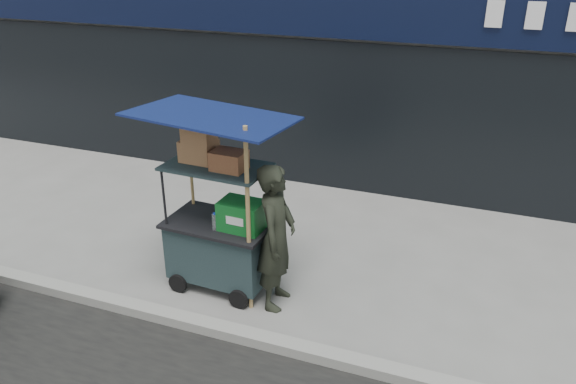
% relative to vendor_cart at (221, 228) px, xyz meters
% --- Properties ---
extents(ground, '(80.00, 80.00, 0.00)m').
position_rel_vendor_cart_xyz_m(ground, '(0.38, -0.65, -0.77)').
color(ground, slate).
rests_on(ground, ground).
extents(curb, '(80.00, 0.18, 0.12)m').
position_rel_vendor_cart_xyz_m(curb, '(0.38, -0.85, -0.71)').
color(curb, gray).
rests_on(curb, ground).
extents(vendor_cart, '(1.68, 1.22, 2.20)m').
position_rel_vendor_cart_xyz_m(vendor_cart, '(0.00, 0.00, 0.00)').
color(vendor_cart, '#19282B').
rests_on(vendor_cart, ground).
extents(vendor_man, '(0.46, 0.65, 1.70)m').
position_rel_vendor_cart_xyz_m(vendor_man, '(0.73, -0.10, 0.08)').
color(vendor_man, black).
rests_on(vendor_man, ground).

